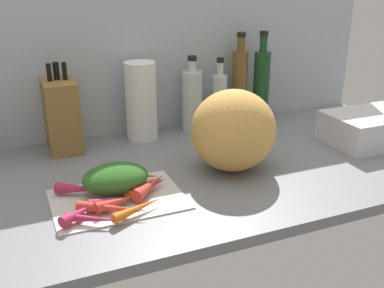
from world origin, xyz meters
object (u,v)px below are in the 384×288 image
Objects in this scene: carrot_9 at (113,208)px; carrot_10 at (80,213)px; carrot_7 at (141,186)px; bottle_0 at (192,100)px; paper_towel_roll at (141,101)px; carrot_5 at (128,185)px; carrot_1 at (150,186)px; carrot_11 at (139,208)px; carrot_3 at (116,202)px; carrot_2 at (92,219)px; cutting_board at (118,199)px; carrot_8 at (114,200)px; carrot_4 at (136,175)px; bottle_2 at (239,86)px; carrot_6 at (81,189)px; bottle_3 at (261,85)px; knife_block at (62,115)px; bottle_1 at (219,100)px; carrot_0 at (150,186)px; dish_rack at (370,128)px; winter_squash at (233,130)px.

carrot_10 is at bearing 172.36° from carrot_9.
carrot_9 is 7.70cm from carrot_10.
bottle_0 is (31.90, 41.27, 9.14)cm from carrot_7.
paper_towel_roll is at bearing 58.07° from carrot_10.
carrot_1 is at bearing -29.15° from carrot_5.
carrot_11 is (5.84, -1.89, -0.18)cm from carrot_9.
carrot_3 is at bearing -154.75° from carrot_1.
carrot_7 reaches higher than carrot_2.
carrot_8 is at bearing -114.91° from cutting_board.
carrot_9 is at bearing -123.67° from carrot_4.
carrot_11 is at bearing 2.52° from carrot_2.
carrot_5 is 0.36× the size of bottle_2.
carrot_6 is at bearing 147.49° from cutting_board.
bottle_3 is (58.60, 32.62, 12.09)cm from carrot_4.
carrot_10 is 90.70cm from bottle_3.
carrot_8 reaches higher than cutting_board.
carrot_8 is 46.49cm from knife_block.
bottle_2 reaches higher than carrot_10.
carrot_7 is at bearing 140.02° from carrot_1.
carrot_6 is 0.52× the size of bottle_1.
carrot_7 is (15.38, 11.42, 0.29)cm from carrot_2.
carrot_7 is (8.34, 6.40, -0.10)cm from carrot_3.
carrot_0 is 2.44cm from carrot_7.
dish_rack is (89.57, 7.51, 4.71)cm from cutting_board.
carrot_5 is at bearing 33.24° from carrot_10.
carrot_3 is 9.22cm from carrot_5.
cutting_board is 10.84cm from carrot_4.
knife_block is 102.93cm from dish_rack.
cutting_board is at bearing -132.21° from bottle_0.
carrot_2 is at bearing -58.66° from carrot_10.
carrot_10 is at bearing -161.46° from carrot_8.
bottle_2 reaches higher than carrot_2.
bottle_1 is (50.21, 45.61, 8.38)cm from carrot_3.
bottle_1 reaches higher than carrot_6.
carrot_7 is at bearing 42.57° from carrot_9.
paper_towel_roll is (27.50, 36.15, 11.03)cm from carrot_6.
bottle_2 is (68.37, 49.07, 12.64)cm from carrot_10.
carrot_8 is (6.94, 6.44, 0.16)cm from carrot_2.
carrot_9 is at bearing -119.59° from carrot_3.
bottle_2 reaches higher than carrot_6.
carrot_5 is at bearing -126.00° from carrot_4.
carrot_4 is at bearing -150.90° from bottle_3.
carrot_11 is (4.34, -4.52, -0.26)cm from carrot_3.
carrot_6 is 45.60cm from winter_squash.
carrot_9 is at bearing -145.08° from bottle_3.
carrot_0 is 52.71cm from bottle_0.
carrot_7 is 0.43× the size of bottle_1.
carrot_2 is at bearing -133.61° from carrot_5.
carrot_8 is 91.99cm from dish_rack.
carrot_10 is at bearing -160.94° from carrot_0.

